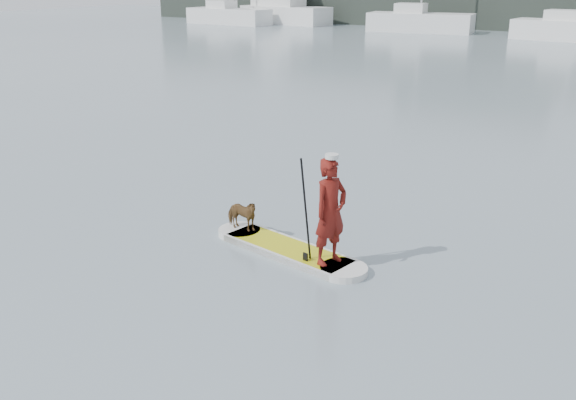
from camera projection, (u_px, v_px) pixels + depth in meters
The scene contains 10 objects.
ground at pixel (218, 263), 11.02m from camera, with size 140.00×140.00×0.00m, color slate.
paddleboard at pixel (288, 250), 11.39m from camera, with size 3.25×1.31×0.12m.
paddler at pixel (331, 212), 10.48m from camera, with size 0.66×0.43×1.81m, color maroon.
white_cap at pixel (332, 156), 10.16m from camera, with size 0.22×0.22×0.07m, color silver.
dog at pixel (241, 215), 12.02m from camera, with size 0.33×0.73×0.61m, color brown.
paddle at pixel (306, 223), 10.60m from camera, with size 0.10×0.30×2.00m.
sailboat_a at pixel (228, 15), 62.26m from camera, with size 8.83×3.41×12.55m.
sailboat_c at pixel (419, 21), 53.77m from camera, with size 8.89×3.80×12.39m.
sailboat_d at pixel (574, 28), 46.69m from camera, with size 8.93×3.66×12.79m.
motor_yacht_b at pixel (282, 6), 62.51m from camera, with size 9.59×4.55×6.08m.
Camera 1 is at (6.14, -8.01, 4.70)m, focal length 40.00 mm.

